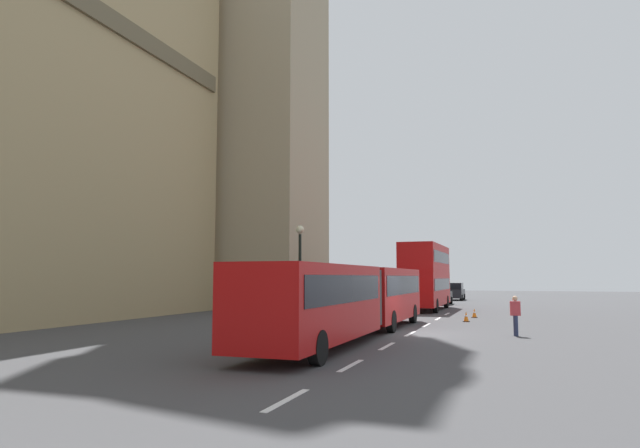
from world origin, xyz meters
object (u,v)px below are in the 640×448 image
Objects in this scene: sedan_trailing at (455,292)px; traffic_cone_west at (466,317)px; traffic_cone_middle at (474,313)px; pedestrian_near_cones at (515,314)px; sedan_lead at (440,294)px; street_lamp at (300,266)px; double_decker_bus at (426,274)px; articulated_bus at (353,295)px.

sedan_trailing is 7.59× the size of traffic_cone_west.
pedestrian_near_cones reaches higher than traffic_cone_middle.
street_lamp is (-23.48, 4.38, 2.14)m from sedan_lead.
double_decker_bus is 2.21× the size of sedan_trailing.
traffic_cone_middle is (-15.81, -4.11, -0.63)m from sedan_lead.
traffic_cone_middle is (-6.87, -3.98, -2.43)m from double_decker_bus.
double_decker_bus is 16.78× the size of traffic_cone_west.
sedan_trailing is at bearing 6.99° from traffic_cone_west.
sedan_lead is 26.91m from pedestrian_near_cones.
street_lamp reaches higher than pedestrian_near_cones.
traffic_cone_west is at bearing 176.28° from traffic_cone_middle.
street_lamp is (-14.54, 4.50, 0.35)m from double_decker_bus.
double_decker_bus reaches higher than sedan_lead.
pedestrian_near_cones reaches higher than traffic_cone_west.
articulated_bus reaches higher than traffic_cone_west.
articulated_bus is 7.02m from street_lamp.
articulated_bus is 13.57m from traffic_cone_middle.
traffic_cone_west is at bearing -168.51° from sedan_lead.
double_decker_bus is 15.23m from street_lamp.
traffic_cone_middle is (-25.95, -3.81, -0.63)m from sedan_trailing.
articulated_bus is 4.21× the size of sedan_lead.
articulated_bus is 31.91× the size of traffic_cone_middle.
sedan_trailing is 7.59× the size of traffic_cone_middle.
double_decker_bus reaches higher than traffic_cone_west.
traffic_cone_middle is at bearing -47.91° from street_lamp.
traffic_cone_middle is at bearing 13.14° from pedestrian_near_cones.
sedan_lead is (8.94, 0.12, -1.80)m from double_decker_bus.
sedan_lead is 7.59× the size of traffic_cone_middle.
double_decker_bus is 2.21× the size of sedan_lead.
pedestrian_near_cones is (-6.98, -2.62, 0.63)m from traffic_cone_west.
traffic_cone_west is (-19.14, -3.89, -0.63)m from sedan_lead.
pedestrian_near_cones is at bearing -166.86° from traffic_cone_middle.
sedan_lead and sedan_trailing have the same top height.
traffic_cone_middle is at bearing -165.44° from sedan_lead.
pedestrian_near_cones is (-36.25, -6.21, -0.00)m from sedan_trailing.
street_lamp is at bearing 162.79° from double_decker_bus.
street_lamp is at bearing 172.07° from sedan_trailing.
street_lamp is at bearing 132.09° from traffic_cone_middle.
sedan_trailing reaches higher than traffic_cone_west.
double_decker_bus reaches higher than pedestrian_near_cones.
traffic_cone_middle is (3.32, -0.22, 0.00)m from traffic_cone_west.
sedan_trailing is 36.77m from pedestrian_near_cones.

